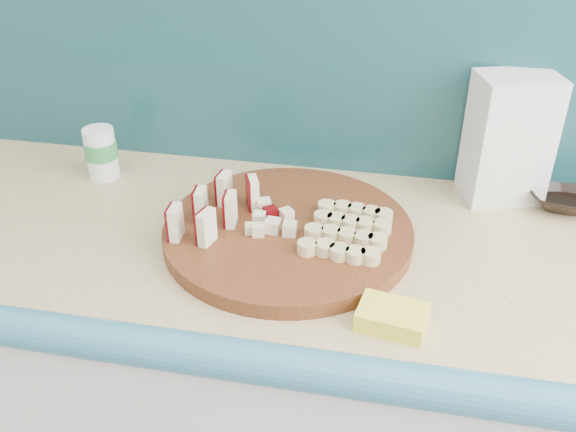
# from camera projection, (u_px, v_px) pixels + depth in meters

# --- Properties ---
(kitchen_counter) EXTENTS (2.20, 0.63, 0.91)m
(kitchen_counter) POSITION_uv_depth(u_px,v_px,m) (253.00, 411.00, 1.37)
(kitchen_counter) COLOR white
(kitchen_counter) RESTS_ON ground
(backsplash) EXTENTS (2.20, 0.02, 0.50)m
(backsplash) POSITION_uv_depth(u_px,v_px,m) (278.00, 47.00, 1.24)
(backsplash) COLOR teal
(backsplash) RESTS_ON kitchen_counter
(cutting_board) EXTENTS (0.47, 0.47, 0.03)m
(cutting_board) POSITION_uv_depth(u_px,v_px,m) (288.00, 232.00, 1.12)
(cutting_board) COLOR #441E0E
(cutting_board) RESTS_ON kitchen_counter
(apple_wedges) EXTENTS (0.13, 0.17, 0.06)m
(apple_wedges) POSITION_uv_depth(u_px,v_px,m) (215.00, 207.00, 1.10)
(apple_wedges) COLOR beige
(apple_wedges) RESTS_ON cutting_board
(apple_chunks) EXTENTS (0.06, 0.07, 0.02)m
(apple_chunks) POSITION_uv_depth(u_px,v_px,m) (273.00, 218.00, 1.11)
(apple_chunks) COLOR beige
(apple_chunks) RESTS_ON cutting_board
(banana_slices) EXTENTS (0.15, 0.17, 0.02)m
(banana_slices) POSITION_uv_depth(u_px,v_px,m) (348.00, 230.00, 1.08)
(banana_slices) COLOR #CDB97D
(banana_slices) RESTS_ON cutting_board
(brown_bowl) EXTENTS (0.16, 0.16, 0.04)m
(brown_bowl) POSITION_uv_depth(u_px,v_px,m) (568.00, 195.00, 1.21)
(brown_bowl) COLOR black
(brown_bowl) RESTS_ON kitchen_counter
(flour_bag) EXTENTS (0.17, 0.14, 0.24)m
(flour_bag) POSITION_uv_depth(u_px,v_px,m) (509.00, 139.00, 1.19)
(flour_bag) COLOR silver
(flour_bag) RESTS_ON kitchen_counter
(canister) EXTENTS (0.06, 0.06, 0.11)m
(canister) POSITION_uv_depth(u_px,v_px,m) (101.00, 152.00, 1.29)
(canister) COLOR white
(canister) RESTS_ON kitchen_counter
(sponge) EXTENTS (0.11, 0.08, 0.03)m
(sponge) POSITION_uv_depth(u_px,v_px,m) (392.00, 317.00, 0.92)
(sponge) COLOR #FEF942
(sponge) RESTS_ON kitchen_counter
(banana_peel) EXTENTS (0.22, 0.20, 0.01)m
(banana_peel) POSITION_uv_depth(u_px,v_px,m) (341.00, 225.00, 1.15)
(banana_peel) COLOR gold
(banana_peel) RESTS_ON kitchen_counter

